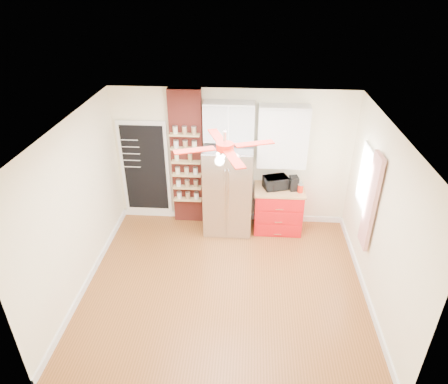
# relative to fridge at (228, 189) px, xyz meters

# --- Properties ---
(floor) EXTENTS (4.50, 4.50, 0.00)m
(floor) POSITION_rel_fridge_xyz_m (0.05, -1.63, -0.88)
(floor) COLOR brown
(floor) RESTS_ON ground
(ceiling) EXTENTS (4.50, 4.50, 0.00)m
(ceiling) POSITION_rel_fridge_xyz_m (0.05, -1.63, 1.83)
(ceiling) COLOR white
(ceiling) RESTS_ON wall_back
(wall_back) EXTENTS (4.50, 0.02, 2.70)m
(wall_back) POSITION_rel_fridge_xyz_m (0.05, 0.37, 0.48)
(wall_back) COLOR #FDF5CB
(wall_back) RESTS_ON floor
(wall_front) EXTENTS (4.50, 0.02, 2.70)m
(wall_front) POSITION_rel_fridge_xyz_m (0.05, -3.63, 0.48)
(wall_front) COLOR #FDF5CB
(wall_front) RESTS_ON floor
(wall_left) EXTENTS (0.02, 4.00, 2.70)m
(wall_left) POSITION_rel_fridge_xyz_m (-2.20, -1.63, 0.48)
(wall_left) COLOR #FDF5CB
(wall_left) RESTS_ON floor
(wall_right) EXTENTS (0.02, 4.00, 2.70)m
(wall_right) POSITION_rel_fridge_xyz_m (2.30, -1.63, 0.48)
(wall_right) COLOR #FDF5CB
(wall_right) RESTS_ON floor
(chalkboard) EXTENTS (0.95, 0.05, 1.95)m
(chalkboard) POSITION_rel_fridge_xyz_m (-1.65, 0.33, 0.23)
(chalkboard) COLOR white
(chalkboard) RESTS_ON wall_back
(brick_pillar) EXTENTS (0.60, 0.16, 2.70)m
(brick_pillar) POSITION_rel_fridge_xyz_m (-0.80, 0.29, 0.48)
(brick_pillar) COLOR maroon
(brick_pillar) RESTS_ON floor
(fridge) EXTENTS (0.90, 0.70, 1.75)m
(fridge) POSITION_rel_fridge_xyz_m (0.00, 0.00, 0.00)
(fridge) COLOR silver
(fridge) RESTS_ON floor
(upper_glass_cabinet) EXTENTS (0.90, 0.35, 0.70)m
(upper_glass_cabinet) POSITION_rel_fridge_xyz_m (0.00, 0.20, 1.27)
(upper_glass_cabinet) COLOR white
(upper_glass_cabinet) RESTS_ON wall_back
(red_cabinet) EXTENTS (0.94, 0.64, 0.90)m
(red_cabinet) POSITION_rel_fridge_xyz_m (0.97, 0.05, -0.42)
(red_cabinet) COLOR red
(red_cabinet) RESTS_ON floor
(upper_shelf_unit) EXTENTS (0.90, 0.30, 1.15)m
(upper_shelf_unit) POSITION_rel_fridge_xyz_m (0.97, 0.22, 1.00)
(upper_shelf_unit) COLOR white
(upper_shelf_unit) RESTS_ON wall_back
(window) EXTENTS (0.04, 0.75, 1.05)m
(window) POSITION_rel_fridge_xyz_m (2.28, -0.73, 0.68)
(window) COLOR white
(window) RESTS_ON wall_right
(curtain) EXTENTS (0.06, 0.40, 1.55)m
(curtain) POSITION_rel_fridge_xyz_m (2.23, -1.28, 0.57)
(curtain) COLOR #AB2016
(curtain) RESTS_ON wall_right
(ceiling_fan) EXTENTS (1.40, 1.40, 0.44)m
(ceiling_fan) POSITION_rel_fridge_xyz_m (0.05, -1.63, 1.55)
(ceiling_fan) COLOR silver
(ceiling_fan) RESTS_ON ceiling
(toaster_oven) EXTENTS (0.51, 0.42, 0.24)m
(toaster_oven) POSITION_rel_fridge_xyz_m (0.89, 0.07, 0.15)
(toaster_oven) COLOR black
(toaster_oven) RESTS_ON red_cabinet
(coffee_maker) EXTENTS (0.18, 0.21, 0.27)m
(coffee_maker) POSITION_rel_fridge_xyz_m (1.22, 0.04, 0.16)
(coffee_maker) COLOR black
(coffee_maker) RESTS_ON red_cabinet
(canister_left) EXTENTS (0.11, 0.11, 0.16)m
(canister_left) POSITION_rel_fridge_xyz_m (1.34, -0.06, 0.10)
(canister_left) COLOR red
(canister_left) RESTS_ON red_cabinet
(canister_right) EXTENTS (0.11, 0.11, 0.13)m
(canister_right) POSITION_rel_fridge_xyz_m (1.34, 0.10, 0.09)
(canister_right) COLOR #A20D09
(canister_right) RESTS_ON red_cabinet
(pantry_jar_oats) EXTENTS (0.10, 0.10, 0.13)m
(pantry_jar_oats) POSITION_rel_fridge_xyz_m (-0.98, 0.18, 0.56)
(pantry_jar_oats) COLOR beige
(pantry_jar_oats) RESTS_ON brick_pillar
(pantry_jar_beans) EXTENTS (0.11, 0.11, 0.14)m
(pantry_jar_beans) POSITION_rel_fridge_xyz_m (-0.72, 0.16, 0.57)
(pantry_jar_beans) COLOR olive
(pantry_jar_beans) RESTS_ON brick_pillar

